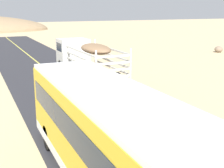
{
  "coord_description": "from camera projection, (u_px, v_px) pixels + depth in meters",
  "views": [
    {
      "loc": [
        -5.99,
        -3.51,
        5.56
      ],
      "look_at": [
        0.0,
        9.72,
        1.95
      ],
      "focal_mm": 49.41,
      "sensor_mm": 36.0,
      "label": 1
    }
  ],
  "objects": [
    {
      "name": "bus",
      "position": [
        106.0,
        134.0,
        9.57
      ],
      "size": [
        2.54,
        10.0,
        3.21
      ],
      "color": "gold",
      "rests_on": "road_surface"
    },
    {
      "name": "boulder_near_shoulder",
      "position": [
        219.0,
        49.0,
        39.19
      ],
      "size": [
        0.96,
        1.05,
        0.77
      ],
      "primitive_type": "ellipsoid",
      "color": "#84705B",
      "rests_on": "ground"
    },
    {
      "name": "livestock_truck",
      "position": [
        81.0,
        55.0,
        25.1
      ],
      "size": [
        2.53,
        9.7,
        3.02
      ],
      "color": "silver",
      "rests_on": "road_surface"
    }
  ]
}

